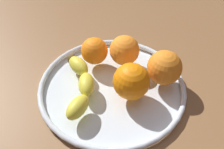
{
  "coord_description": "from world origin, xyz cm",
  "views": [
    {
      "loc": [
        -38.97,
        -0.95,
        43.9
      ],
      "look_at": [
        0.0,
        0.0,
        4.8
      ],
      "focal_mm": 40.07,
      "sensor_mm": 36.0,
      "label": 1
    }
  ],
  "objects_px": {
    "orange_front_left": "(124,50)",
    "orange_center": "(94,51)",
    "orange_front_right": "(164,68)",
    "orange_back_left": "(131,81)",
    "fruit_bowl": "(112,86)",
    "banana": "(80,83)"
  },
  "relations": [
    {
      "from": "orange_front_left",
      "to": "orange_center",
      "type": "relative_size",
      "value": 1.11
    },
    {
      "from": "orange_center",
      "to": "orange_front_right",
      "type": "bearing_deg",
      "value": -110.99
    },
    {
      "from": "orange_center",
      "to": "orange_back_left",
      "type": "bearing_deg",
      "value": -140.96
    },
    {
      "from": "fruit_bowl",
      "to": "banana",
      "type": "distance_m",
      "value": 0.08
    },
    {
      "from": "orange_front_right",
      "to": "orange_front_left",
      "type": "bearing_deg",
      "value": 55.0
    },
    {
      "from": "banana",
      "to": "orange_front_right",
      "type": "height_order",
      "value": "orange_front_right"
    },
    {
      "from": "orange_back_left",
      "to": "orange_front_right",
      "type": "height_order",
      "value": "same"
    },
    {
      "from": "orange_front_left",
      "to": "orange_center",
      "type": "xyz_separation_m",
      "value": [
        0.0,
        0.07,
        -0.0
      ]
    },
    {
      "from": "banana",
      "to": "orange_back_left",
      "type": "xyz_separation_m",
      "value": [
        -0.01,
        -0.11,
        0.02
      ]
    },
    {
      "from": "banana",
      "to": "orange_front_right",
      "type": "distance_m",
      "value": 0.19
    },
    {
      "from": "banana",
      "to": "orange_center",
      "type": "bearing_deg",
      "value": -20.74
    },
    {
      "from": "orange_front_right",
      "to": "banana",
      "type": "bearing_deg",
      "value": 99.82
    },
    {
      "from": "orange_back_left",
      "to": "orange_center",
      "type": "relative_size",
      "value": 1.21
    },
    {
      "from": "banana",
      "to": "orange_front_right",
      "type": "bearing_deg",
      "value": -86.22
    },
    {
      "from": "orange_front_left",
      "to": "orange_center",
      "type": "bearing_deg",
      "value": 89.92
    },
    {
      "from": "fruit_bowl",
      "to": "orange_back_left",
      "type": "relative_size",
      "value": 4.28
    },
    {
      "from": "fruit_bowl",
      "to": "orange_front_left",
      "type": "height_order",
      "value": "orange_front_left"
    },
    {
      "from": "banana",
      "to": "orange_front_right",
      "type": "relative_size",
      "value": 2.52
    },
    {
      "from": "orange_back_left",
      "to": "orange_front_right",
      "type": "xyz_separation_m",
      "value": [
        0.04,
        -0.07,
        -0.0
      ]
    },
    {
      "from": "banana",
      "to": "fruit_bowl",
      "type": "bearing_deg",
      "value": -82.41
    },
    {
      "from": "fruit_bowl",
      "to": "orange_front_right",
      "type": "xyz_separation_m",
      "value": [
        0.02,
        -0.12,
        0.05
      ]
    },
    {
      "from": "fruit_bowl",
      "to": "orange_center",
      "type": "relative_size",
      "value": 5.16
    }
  ]
}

